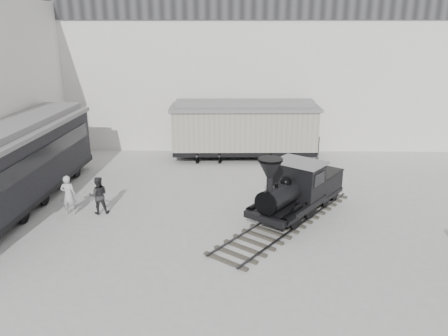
{
  "coord_description": "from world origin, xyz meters",
  "views": [
    {
      "loc": [
        -0.59,
        -13.23,
        7.81
      ],
      "look_at": [
        -0.89,
        4.25,
        2.0
      ],
      "focal_mm": 35.0,
      "sensor_mm": 36.0,
      "label": 1
    }
  ],
  "objects_px": {
    "passenger_coach": "(12,168)",
    "visitor_a": "(68,195)",
    "boxcar": "(244,128)",
    "locomotive": "(295,193)",
    "visitor_b": "(98,195)"
  },
  "relations": [
    {
      "from": "boxcar",
      "to": "locomotive",
      "type": "bearing_deg",
      "value": -78.89
    },
    {
      "from": "locomotive",
      "to": "boxcar",
      "type": "distance_m",
      "value": 8.7
    },
    {
      "from": "locomotive",
      "to": "passenger_coach",
      "type": "height_order",
      "value": "passenger_coach"
    },
    {
      "from": "visitor_a",
      "to": "visitor_b",
      "type": "xyz_separation_m",
      "value": [
        1.24,
        0.15,
        -0.06
      ]
    },
    {
      "from": "locomotive",
      "to": "visitor_b",
      "type": "relative_size",
      "value": 4.78
    },
    {
      "from": "visitor_b",
      "to": "locomotive",
      "type": "bearing_deg",
      "value": 162.9
    },
    {
      "from": "passenger_coach",
      "to": "visitor_b",
      "type": "xyz_separation_m",
      "value": [
        3.78,
        -0.42,
        -1.09
      ]
    },
    {
      "from": "locomotive",
      "to": "passenger_coach",
      "type": "xyz_separation_m",
      "value": [
        -12.11,
        0.7,
        0.81
      ]
    },
    {
      "from": "locomotive",
      "to": "boxcar",
      "type": "xyz_separation_m",
      "value": [
        -1.89,
        8.45,
        0.76
      ]
    },
    {
      "from": "boxcar",
      "to": "passenger_coach",
      "type": "relative_size",
      "value": 0.67
    },
    {
      "from": "passenger_coach",
      "to": "visitor_b",
      "type": "relative_size",
      "value": 7.92
    },
    {
      "from": "passenger_coach",
      "to": "visitor_a",
      "type": "bearing_deg",
      "value": -9.96
    },
    {
      "from": "passenger_coach",
      "to": "visitor_a",
      "type": "height_order",
      "value": "passenger_coach"
    },
    {
      "from": "boxcar",
      "to": "visitor_a",
      "type": "distance_m",
      "value": 11.36
    },
    {
      "from": "visitor_b",
      "to": "passenger_coach",
      "type": "bearing_deg",
      "value": -21.44
    }
  ]
}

